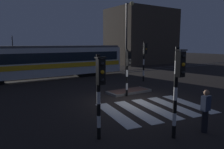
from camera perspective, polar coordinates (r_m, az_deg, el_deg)
ground_plane at (r=13.15m, az=5.96°, el=-7.13°), size 120.00×120.00×0.00m
rail_near at (r=22.24m, az=-11.70°, el=-0.87°), size 80.00×0.12×0.03m
rail_far at (r=23.56m, az=-13.00°, el=-0.40°), size 80.00×0.12×0.03m
crosswalk_zebra at (r=11.94m, az=11.22°, el=-8.81°), size 5.96×4.79×0.02m
traffic_island at (r=15.42m, az=4.53°, el=-4.47°), size 3.17×1.31×0.18m
traffic_light_kerb_mid_left at (r=7.96m, az=17.14°, el=-1.24°), size 0.36×0.42×3.37m
traffic_light_median_centre at (r=13.98m, az=4.24°, el=2.31°), size 0.36×0.42×3.09m
traffic_light_corner_near_left at (r=7.56m, az=-3.27°, el=-2.66°), size 0.36×0.42×3.11m
traffic_light_corner_far_right at (r=19.78m, az=8.61°, el=4.93°), size 0.36×0.42×3.58m
street_lamp_trackside_right at (r=23.93m, az=4.22°, el=11.68°), size 0.44×1.21×7.84m
tram at (r=21.98m, az=-18.11°, el=3.35°), size 17.00×2.58×4.15m
pedestrian_waiting_at_kerb at (r=9.25m, az=23.54°, el=-8.81°), size 0.36×0.24×1.71m
building_backdrop at (r=38.97m, az=7.75°, el=9.95°), size 10.92×8.00×9.34m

